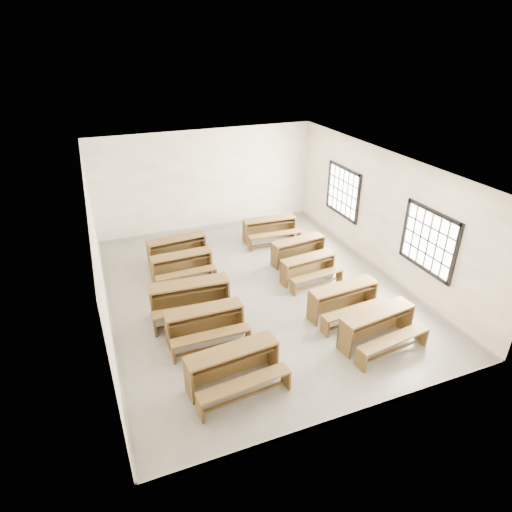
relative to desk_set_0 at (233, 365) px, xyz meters
name	(u,v)px	position (x,y,z in m)	size (l,w,h in m)	color
room	(260,211)	(1.63, 2.80, 1.70)	(8.50, 8.50, 3.20)	gray
desk_set_0	(233,365)	(0.00, 0.00, 0.00)	(1.77, 1.03, 0.76)	brown
desk_set_1	(205,322)	(-0.12, 1.47, -0.02)	(1.62, 0.85, 0.72)	brown
desk_set_2	(190,296)	(-0.19, 2.46, 0.02)	(1.83, 1.04, 0.80)	brown
desk_set_3	(182,265)	(-0.01, 4.12, -0.04)	(1.56, 0.85, 0.69)	brown
desk_set_4	(177,248)	(0.08, 5.07, -0.02)	(1.67, 0.97, 0.72)	brown
desk_set_5	(378,325)	(3.13, 0.04, -0.01)	(1.75, 1.06, 0.75)	brown
desk_set_6	(344,299)	(3.03, 1.17, -0.02)	(1.69, 0.96, 0.73)	brown
desk_set_7	(309,267)	(3.01, 2.83, -0.06)	(1.52, 0.90, 0.65)	brown
desk_set_8	(299,249)	(3.21, 3.81, -0.04)	(1.61, 0.95, 0.69)	brown
desk_set_9	(270,228)	(3.02, 5.42, -0.02)	(1.66, 0.92, 0.73)	brown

